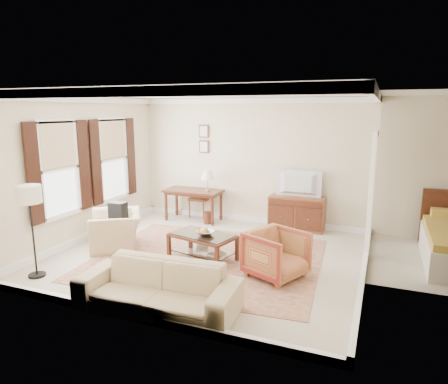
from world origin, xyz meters
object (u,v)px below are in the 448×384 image
Objects in this scene: striped_armchair at (277,252)px; sofa at (158,280)px; sideboard at (297,213)px; writing_desk at (193,194)px; coffee_table at (203,240)px; tv at (298,175)px; club_armchair at (116,224)px.

sofa reaches higher than striped_armchair.
writing_desk is at bearing -175.82° from sideboard.
sideboard is at bearing 74.68° from sofa.
striped_armchair reaches higher than sideboard.
coffee_table is 0.58× the size of sofa.
tv is 3.96m from club_armchair.
writing_desk is 2.49m from sideboard.
tv is 0.77× the size of coffee_table.
sideboard is 0.85m from tv.
coffee_table is at bearing -60.29° from writing_desk.
writing_desk reaches higher than coffee_table.
tv is 0.90× the size of club_armchair.
club_armchair is (-3.01, -2.46, -0.76)m from tv.
tv reaches higher than writing_desk.
coffee_table is 1.43m from striped_armchair.
tv is 1.15× the size of striped_armchair.
club_armchair is at bearing -179.68° from coffee_table.
club_armchair reaches higher than coffee_table.
sideboard is at bearing 4.18° from writing_desk.
coffee_table is 1.88m from sofa.
striped_armchair is at bearing -43.03° from writing_desk.
tv is 0.44× the size of sofa.
striped_armchair is (1.40, -0.24, 0.05)m from coffee_table.
sofa is (-0.95, -4.32, -0.80)m from tv.
striped_armchair is at bearing 95.15° from tv.
sofa is at bearing 168.41° from striped_armchair.
writing_desk is 1.64× the size of striped_armchair.
sofa is at bearing -83.55° from coffee_table.
club_armchair is (-0.54, -2.30, -0.17)m from writing_desk.
tv is at bearing 3.72° from writing_desk.
coffee_table is at bearing 64.58° from tv.
striped_armchair is at bearing 50.81° from sofa.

